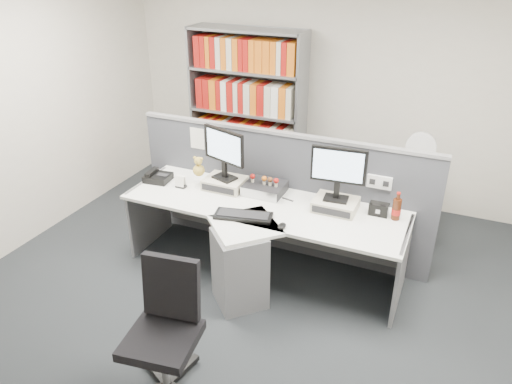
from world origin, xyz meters
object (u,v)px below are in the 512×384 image
at_px(monitor_left, 224,150).
at_px(monitor_right, 338,169).
at_px(mouse, 282,226).
at_px(office_chair, 166,327).
at_px(shelving_unit, 247,115).
at_px(desk, 254,241).
at_px(filing_cabinet, 411,208).
at_px(desk_fan, 420,150).
at_px(desk_calendar, 181,182).
at_px(cola_bottle, 396,209).
at_px(speaker, 379,209).
at_px(desk_phone, 158,177).
at_px(desktop_pc, 265,188).
at_px(keyboard, 243,216).

xyz_separation_m(monitor_left, monitor_right, (1.10, -0.00, -0.01)).
distance_m(monitor_right, mouse, 0.69).
bearing_deg(office_chair, monitor_left, 103.45).
bearing_deg(office_chair, shelving_unit, 104.77).
xyz_separation_m(desk, filing_cabinet, (1.20, 1.40, -0.11)).
distance_m(monitor_right, desk_fan, 1.17).
bearing_deg(filing_cabinet, mouse, -120.64).
distance_m(monitor_right, shelving_unit, 2.12).
height_order(desk_calendar, cola_bottle, cola_bottle).
relative_size(monitor_left, cola_bottle, 1.94).
xyz_separation_m(monitor_right, cola_bottle, (0.52, 0.04, -0.30)).
xyz_separation_m(desk, speaker, (1.00, 0.44, 0.32)).
bearing_deg(desk_calendar, shelving_unit, 91.01).
bearing_deg(desk_phone, desk_fan, 25.72).
bearing_deg(desk, mouse, -19.53).
relative_size(monitor_left, speaker, 2.98).
bearing_deg(desk, filing_cabinet, 49.39).
distance_m(desk, monitor_left, 0.90).
bearing_deg(desk, speaker, 23.87).
xyz_separation_m(monitor_left, desktop_pc, (0.40, 0.06, -0.35)).
relative_size(keyboard, desk_phone, 2.01).
distance_m(desk, monitor_right, 0.98).
bearing_deg(monitor_left, desk_fan, 31.27).
height_order(mouse, cola_bottle, cola_bottle).
bearing_deg(filing_cabinet, desk_fan, -90.00).
distance_m(monitor_left, keyboard, 0.72).
bearing_deg(keyboard, desktop_pc, 91.27).
relative_size(mouse, office_chair, 0.11).
bearing_deg(cola_bottle, desk_phone, -175.90).
distance_m(mouse, desk_calendar, 1.22).
bearing_deg(desk_calendar, speaker, 6.68).
bearing_deg(keyboard, cola_bottle, 22.19).
height_order(desk_calendar, shelving_unit, shelving_unit).
relative_size(monitor_right, mouse, 4.62).
distance_m(speaker, filing_cabinet, 1.07).
xyz_separation_m(cola_bottle, shelving_unit, (-2.05, 1.42, 0.16)).
relative_size(monitor_left, filing_cabinet, 0.71).
xyz_separation_m(monitor_left, desk_fan, (1.67, 1.02, -0.11)).
relative_size(desk, desk_calendar, 21.73).
distance_m(desk_phone, office_chair, 1.94).
bearing_deg(mouse, shelving_unit, 121.65).
bearing_deg(speaker, desk_fan, 78.12).
bearing_deg(mouse, desk, 160.47).
relative_size(desktop_pc, desk_phone, 1.40).
bearing_deg(desk_phone, monitor_left, 10.14).
relative_size(desk, cola_bottle, 10.18).
bearing_deg(desk, monitor_left, 140.92).
xyz_separation_m(desk, desktop_pc, (-0.08, 0.44, 0.31)).
bearing_deg(desk_calendar, monitor_right, 6.12).
bearing_deg(desk, shelving_unit, 115.96).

